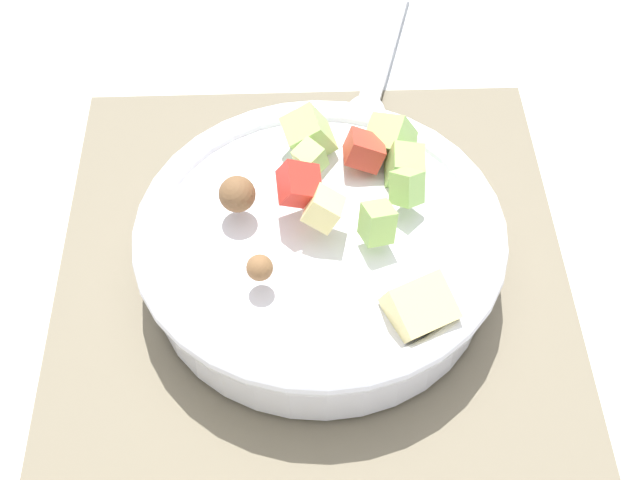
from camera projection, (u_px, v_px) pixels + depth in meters
ground_plane at (313, 294)px, 0.66m from camera, size 2.40×2.40×0.00m
placemat at (313, 292)px, 0.66m from camera, size 0.44×0.38×0.01m
salad_bowl at (321, 244)px, 0.64m from camera, size 0.26×0.26×0.10m
serving_spoon at (373, 85)px, 0.79m from camera, size 0.22×0.08×0.01m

